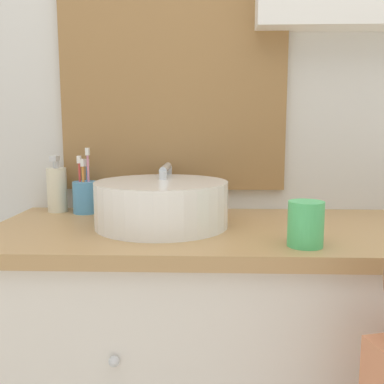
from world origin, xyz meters
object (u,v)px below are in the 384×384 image
object	(u,v)px
toothbrush_holder	(85,196)
soap_dispenser	(57,189)
sink_basin	(162,203)
drinking_cup	(306,224)

from	to	relation	value
toothbrush_holder	soap_dispenser	distance (m)	0.10
sink_basin	drinking_cup	xyz separation A→B (m)	(0.33, -0.19, -0.01)
soap_dispenser	toothbrush_holder	bearing A→B (deg)	-10.78
toothbrush_holder	drinking_cup	world-z (taller)	toothbrush_holder
soap_dispenser	sink_basin	bearing A→B (deg)	-27.87
sink_basin	soap_dispenser	xyz separation A→B (m)	(-0.34, 0.18, 0.01)
toothbrush_holder	drinking_cup	bearing A→B (deg)	-31.10
sink_basin	soap_dispenser	bearing A→B (deg)	152.13
toothbrush_holder	drinking_cup	size ratio (longest dim) A/B	1.98
toothbrush_holder	soap_dispenser	size ratio (longest dim) A/B	1.14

